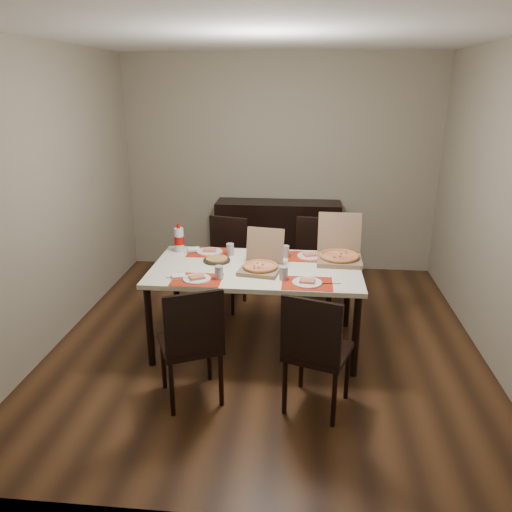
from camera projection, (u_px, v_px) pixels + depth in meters
The scene contains 18 objects.
ground at pixel (266, 341), 4.62m from camera, with size 3.80×4.00×0.02m, color #472A16.
room_walls at pixel (272, 145), 4.46m from camera, with size 3.84×4.02×2.62m.
sideboard at pixel (278, 238), 6.15m from camera, with size 1.50×0.40×0.90m, color black.
dining_table at pixel (256, 274), 4.34m from camera, with size 1.80×1.00×0.75m.
chair_near_left at pixel (192, 341), 3.57m from camera, with size 0.56×0.56×0.93m.
chair_near_right at pixel (315, 349), 3.46m from camera, with size 0.53×0.53×0.93m.
chair_far_left at pixel (225, 258), 5.24m from camera, with size 0.50×0.50×0.93m.
chair_far_right at pixel (314, 259), 5.22m from camera, with size 0.47×0.47×0.93m.
setting_near_left at pixel (201, 277), 4.04m from camera, with size 0.47×0.30×0.11m.
setting_near_right at pixel (300, 280), 3.97m from camera, with size 0.49×0.30×0.11m.
setting_far_left at pixel (213, 251), 4.66m from camera, with size 0.47×0.30×0.11m.
setting_far_right at pixel (303, 255), 4.55m from camera, with size 0.53×0.30×0.11m.
napkin_loose at pixel (261, 266), 4.32m from camera, with size 0.12×0.11×0.02m, color white.
pizza_box_center at pixel (261, 264), 4.22m from camera, with size 0.39×0.42×0.33m.
pizza_box_right at pixel (339, 254), 4.46m from camera, with size 0.40×0.45×0.39m.
faina_plate at pixel (217, 260), 4.45m from camera, with size 0.24×0.24×0.03m.
dip_bowl at pixel (269, 261), 4.42m from camera, with size 0.13×0.13×0.03m, color white.
soda_bottle at pixel (179, 240), 4.68m from camera, with size 0.09×0.09×0.27m.
Camera 1 is at (0.30, -4.10, 2.26)m, focal length 35.00 mm.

